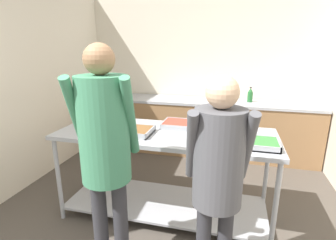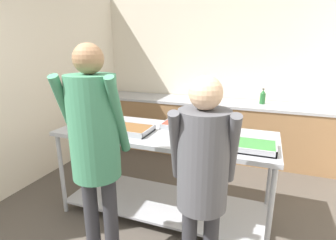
{
  "view_description": "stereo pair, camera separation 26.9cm",
  "coord_description": "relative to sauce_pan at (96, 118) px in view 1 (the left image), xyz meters",
  "views": [
    {
      "loc": [
        0.61,
        -0.9,
        1.77
      ],
      "look_at": [
        -0.04,
        1.61,
        1.03
      ],
      "focal_mm": 28.0,
      "sensor_mm": 36.0,
      "label": 1
    },
    {
      "loc": [
        0.87,
        -0.82,
        1.77
      ],
      "look_at": [
        -0.04,
        1.61,
        1.03
      ],
      "focal_mm": 28.0,
      "sensor_mm": 36.0,
      "label": 2
    }
  ],
  "objects": [
    {
      "name": "back_counter",
      "position": [
        0.88,
        1.7,
        -0.53
      ],
      "size": [
        3.82,
        0.65,
        0.91
      ],
      "color": "olive",
      "rests_on": "ground_plane"
    },
    {
      "name": "serving_tray_greens",
      "position": [
        0.95,
        0.1,
        -0.03
      ],
      "size": [
        0.39,
        0.32,
        0.05
      ],
      "color": "#9EA0A8",
      "rests_on": "serving_counter"
    },
    {
      "name": "serving_tray_roast",
      "position": [
        1.67,
        -0.28,
        -0.03
      ],
      "size": [
        0.43,
        0.29,
        0.05
      ],
      "color": "#9EA0A8",
      "rests_on": "serving_counter"
    },
    {
      "name": "guest_serving_left",
      "position": [
        0.62,
        -0.95,
        0.13
      ],
      "size": [
        0.51,
        0.42,
        1.79
      ],
      "color": "#2D2D33",
      "rests_on": "ground_plane"
    },
    {
      "name": "serving_tray_vegetables",
      "position": [
        0.48,
        -0.24,
        -0.03
      ],
      "size": [
        0.49,
        0.31,
        0.05
      ],
      "color": "#9EA0A8",
      "rests_on": "serving_counter"
    },
    {
      "name": "serving_counter",
      "position": [
        0.84,
        -0.12,
        -0.36
      ],
      "size": [
        2.17,
        0.81,
        0.93
      ],
      "color": "#9EA0A8",
      "rests_on": "ground_plane"
    },
    {
      "name": "plate_stack",
      "position": [
        1.3,
        -0.33,
        -0.03
      ],
      "size": [
        0.23,
        0.23,
        0.04
      ],
      "color": "white",
      "rests_on": "serving_counter"
    },
    {
      "name": "wall_rear",
      "position": [
        0.88,
        2.07,
        0.34
      ],
      "size": [
        3.98,
        0.06,
        2.65
      ],
      "color": "beige",
      "rests_on": "ground_plane"
    },
    {
      "name": "water_bottle",
      "position": [
        1.72,
        1.76,
        0.03
      ],
      "size": [
        0.08,
        0.08,
        0.23
      ],
      "color": "#23602D",
      "rests_on": "back_counter"
    },
    {
      "name": "sauce_pan",
      "position": [
        0.0,
        0.0,
        0.0
      ],
      "size": [
        0.4,
        0.26,
        0.1
      ],
      "color": "#9EA0A8",
      "rests_on": "serving_counter"
    },
    {
      "name": "wall_left",
      "position": [
        -1.08,
        0.22,
        0.34
      ],
      "size": [
        0.06,
        3.82,
        2.65
      ],
      "color": "beige",
      "rests_on": "ground_plane"
    },
    {
      "name": "guest_serving_right",
      "position": [
        1.41,
        -0.91,
        0.0
      ],
      "size": [
        0.48,
        0.38,
        1.6
      ],
      "color": "#2D2D33",
      "rests_on": "ground_plane"
    }
  ]
}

